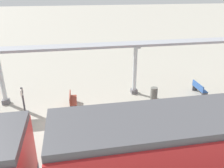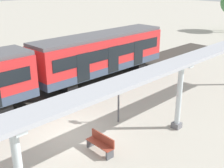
% 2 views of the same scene
% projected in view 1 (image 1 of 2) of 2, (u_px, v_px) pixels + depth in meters
% --- Properties ---
extents(ground_plane, '(176.00, 176.00, 0.00)m').
position_uv_depth(ground_plane, '(76.00, 124.00, 13.13)').
color(ground_plane, '#AFAA9C').
extents(train_near_carriage, '(2.65, 11.82, 3.48)m').
position_uv_depth(train_near_carriage, '(219.00, 150.00, 8.31)').
color(train_near_carriage, red).
rests_on(train_near_carriage, ground).
extents(canopy_pillar_second, '(1.10, 0.44, 3.58)m').
position_uv_depth(canopy_pillar_second, '(135.00, 70.00, 16.29)').
color(canopy_pillar_second, slate).
rests_on(canopy_pillar_second, ground).
extents(canopy_pillar_third, '(1.10, 0.44, 3.58)m').
position_uv_depth(canopy_pillar_third, '(1.00, 78.00, 14.77)').
color(canopy_pillar_third, slate).
rests_on(canopy_pillar_third, ground).
extents(canopy_beam, '(1.20, 28.28, 0.16)m').
position_uv_depth(canopy_beam, '(69.00, 47.00, 14.80)').
color(canopy_beam, '#A8AAB2').
rests_on(canopy_beam, canopy_pillar_nearest).
extents(bench_near_end, '(1.51, 0.47, 0.86)m').
position_uv_depth(bench_near_end, '(199.00, 89.00, 16.66)').
color(bench_near_end, '#2D569F').
rests_on(bench_near_end, ground).
extents(bench_mid_platform, '(1.52, 0.50, 0.86)m').
position_uv_depth(bench_mid_platform, '(72.00, 100.00, 14.96)').
color(bench_mid_platform, brown).
rests_on(bench_mid_platform, ground).
extents(trash_bin, '(0.48, 0.48, 0.95)m').
position_uv_depth(trash_bin, '(154.00, 94.00, 15.71)').
color(trash_bin, slate).
rests_on(trash_bin, ground).
extents(platform_info_sign, '(0.56, 0.10, 2.20)m').
position_uv_depth(platform_info_sign, '(24.00, 102.00, 12.85)').
color(platform_info_sign, '#4C4C51').
rests_on(platform_info_sign, ground).
extents(passenger_waiting_near_edge, '(0.39, 0.50, 1.58)m').
position_uv_depth(passenger_waiting_near_edge, '(209.00, 120.00, 11.75)').
color(passenger_waiting_near_edge, brown).
rests_on(passenger_waiting_near_edge, ground).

